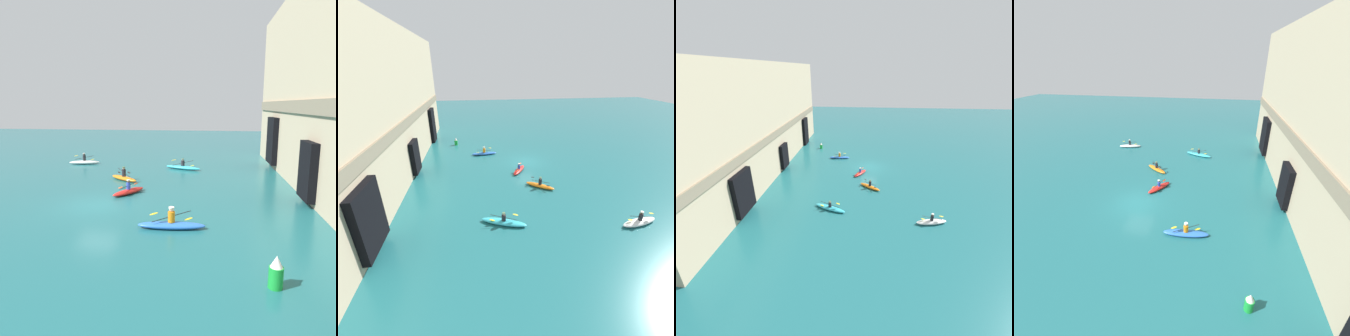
% 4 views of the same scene
% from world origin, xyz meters
% --- Properties ---
extents(ground_plane, '(120.00, 120.00, 0.00)m').
position_xyz_m(ground_plane, '(0.00, 0.00, 0.00)').
color(ground_plane, '#1E6066').
extents(cliff_bluff, '(41.75, 7.88, 15.02)m').
position_xyz_m(cliff_bluff, '(-1.70, 16.77, 7.48)').
color(cliff_bluff, tan).
rests_on(cliff_bluff, ground).
extents(kayak_red, '(2.79, 2.08, 1.02)m').
position_xyz_m(kayak_red, '(-2.78, 1.36, 0.21)').
color(kayak_red, red).
rests_on(kayak_red, ground).
extents(kayak_orange, '(2.33, 2.80, 1.13)m').
position_xyz_m(kayak_orange, '(-6.79, -0.03, 0.23)').
color(kayak_orange, orange).
rests_on(kayak_orange, ground).
extents(kayak_blue, '(1.00, 3.45, 1.13)m').
position_xyz_m(kayak_blue, '(3.29, 5.06, 0.22)').
color(kayak_blue, blue).
rests_on(kayak_blue, ground).
extents(kayak_white, '(1.38, 3.17, 1.15)m').
position_xyz_m(kayak_white, '(-13.54, -6.04, 0.23)').
color(kayak_white, white).
rests_on(kayak_white, ground).
extents(kayak_cyan, '(2.00, 3.63, 1.04)m').
position_xyz_m(kayak_cyan, '(-12.07, 4.37, 0.21)').
color(kayak_cyan, '#33B2C6').
rests_on(kayak_cyan, ground).
extents(marker_buoy, '(0.49, 0.49, 1.16)m').
position_xyz_m(marker_buoy, '(8.19, 9.18, 0.54)').
color(marker_buoy, green).
rests_on(marker_buoy, ground).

